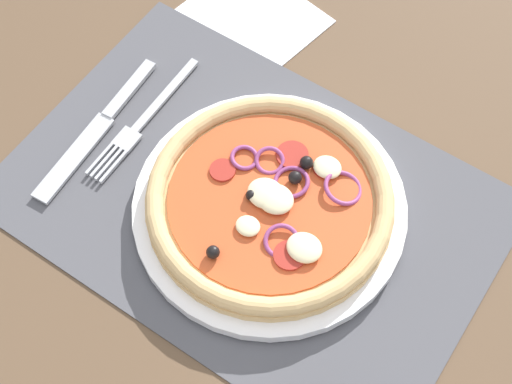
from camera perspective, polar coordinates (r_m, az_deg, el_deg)
The scene contains 7 objects.
ground_plane at distance 77.89cm, azimuth -0.42°, elevation -1.18°, with size 190.00×140.00×2.40cm, color brown.
placemat at distance 76.66cm, azimuth -0.42°, elevation -0.68°, with size 47.75×32.33×0.40cm, color #4C4C51.
plate at distance 75.29cm, azimuth 1.00°, elevation -1.22°, with size 26.92×26.92×1.33cm, color white.
pizza at distance 73.75cm, azimuth 1.08°, elevation -0.58°, with size 24.13×24.13×2.64cm.
fork at distance 81.98cm, azimuth -8.58°, elevation 5.03°, with size 2.30×18.03×0.44cm.
knife at distance 82.34cm, azimuth -11.76°, elevation 4.57°, with size 2.98×20.07×0.62cm.
napkin at distance 90.81cm, azimuth -0.41°, elevation 12.78°, with size 14.71×13.24×0.36cm, color white.
Camera 1 is at (-21.11, 30.34, 67.36)cm, focal length 53.81 mm.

